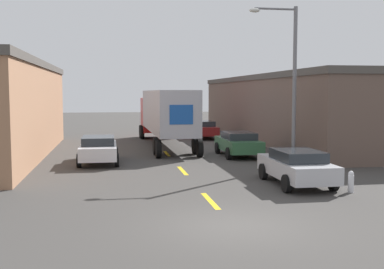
% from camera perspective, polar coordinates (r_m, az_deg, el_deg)
% --- Properties ---
extents(ground_plane, '(160.00, 160.00, 0.00)m').
position_cam_1_polar(ground_plane, '(13.97, 4.91, -10.74)').
color(ground_plane, '#3D3A38').
extents(road_centerline, '(0.20, 15.79, 0.01)m').
position_cam_1_polar(road_centerline, '(23.38, -1.13, -4.30)').
color(road_centerline, gold).
rests_on(road_centerline, ground_plane).
extents(warehouse_right, '(13.85, 29.71, 5.12)m').
position_cam_1_polar(warehouse_right, '(41.01, 15.60, 3.12)').
color(warehouse_right, brown).
rests_on(warehouse_right, ground_plane).
extents(semi_truck, '(2.93, 14.77, 3.92)m').
position_cam_1_polar(semi_truck, '(34.20, -3.22, 2.63)').
color(semi_truck, '#B21919').
rests_on(semi_truck, ground_plane).
extents(parked_car_left_far, '(2.11, 4.58, 1.45)m').
position_cam_1_polar(parked_car_left_far, '(26.23, -11.03, -1.65)').
color(parked_car_left_far, silver).
rests_on(parked_car_left_far, ground_plane).
extents(parked_car_right_near, '(2.11, 4.58, 1.45)m').
position_cam_1_polar(parked_car_right_near, '(20.16, 12.28, -3.67)').
color(parked_car_right_near, '#B2B2B7').
rests_on(parked_car_right_near, ground_plane).
extents(parked_car_right_mid, '(2.11, 4.58, 1.45)m').
position_cam_1_polar(parked_car_right_mid, '(28.76, 5.51, -1.01)').
color(parked_car_right_mid, '#2D5B38').
rests_on(parked_car_right_mid, ground_plane).
extents(parked_car_right_far, '(2.11, 4.58, 1.45)m').
position_cam_1_polar(parked_car_right_far, '(39.74, 1.26, 0.68)').
color(parked_car_right_far, maroon).
rests_on(parked_car_right_far, ground_plane).
extents(street_lamp, '(2.55, 0.32, 8.13)m').
position_cam_1_polar(street_lamp, '(25.29, 11.45, 7.01)').
color(street_lamp, slate).
rests_on(street_lamp, ground_plane).
extents(fire_hydrant, '(0.22, 0.22, 0.83)m').
position_cam_1_polar(fire_hydrant, '(19.28, 18.32, -5.34)').
color(fire_hydrant, silver).
rests_on(fire_hydrant, ground_plane).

